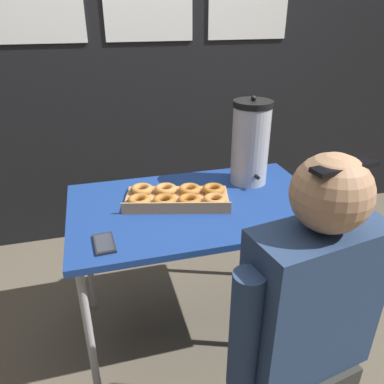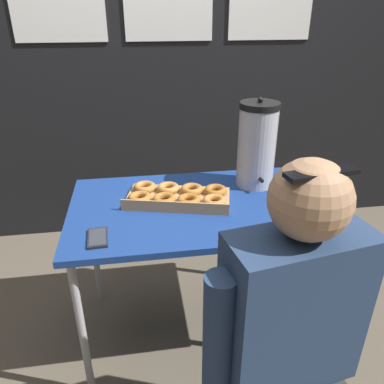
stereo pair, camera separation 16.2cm
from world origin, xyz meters
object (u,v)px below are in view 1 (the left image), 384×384
at_px(cell_phone, 104,243).
at_px(person_seated, 305,334).
at_px(coffee_urn, 250,143).
at_px(donut_box, 177,197).

height_order(cell_phone, person_seated, person_seated).
relative_size(coffee_urn, person_seated, 0.36).
xyz_separation_m(donut_box, cell_phone, (-0.34, -0.26, -0.02)).
bearing_deg(cell_phone, donut_box, 34.54).
xyz_separation_m(coffee_urn, person_seated, (-0.13, -0.81, -0.37)).
bearing_deg(coffee_urn, person_seated, -99.03).
height_order(donut_box, coffee_urn, coffee_urn).
distance_m(donut_box, coffee_urn, 0.44).
bearing_deg(person_seated, donut_box, -79.25).
bearing_deg(person_seated, cell_phone, -45.63).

